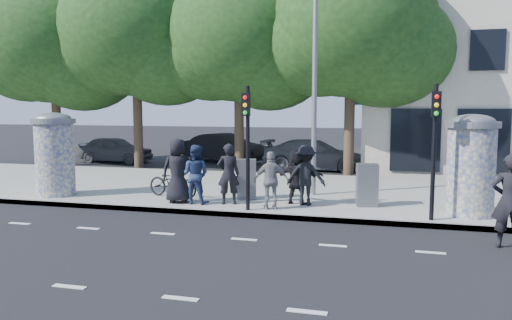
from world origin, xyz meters
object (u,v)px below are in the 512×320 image
(car_right, at_px, (315,155))
(ad_column_left, at_px, (55,152))
(street_lamp, at_px, (315,49))
(bicycle, at_px, (173,182))
(traffic_pole_far, at_px, (435,138))
(ad_column_right, at_px, (471,163))
(ped_a, at_px, (178,171))
(ped_d, at_px, (306,175))
(ped_e, at_px, (271,180))
(ped_b, at_px, (228,174))
(cabinet_left, at_px, (246,179))
(cabinet_right, at_px, (367,185))
(traffic_pole_near, at_px, (247,135))
(car_left, at_px, (115,149))
(car_mid, at_px, (225,148))
(ped_f, at_px, (297,177))
(man_road, at_px, (510,201))
(ped_c, at_px, (195,174))

(car_right, bearing_deg, ad_column_left, 144.65)
(street_lamp, xyz_separation_m, bicycle, (-4.22, -1.50, -4.17))
(traffic_pole_far, bearing_deg, ad_column_right, 42.21)
(ad_column_left, relative_size, ped_a, 1.38)
(ped_d, bearing_deg, ped_e, 47.15)
(ad_column_right, bearing_deg, ped_b, -178.35)
(traffic_pole_far, xyz_separation_m, bicycle, (-7.62, 1.34, -1.61))
(cabinet_left, height_order, cabinet_right, cabinet_left)
(traffic_pole_far, xyz_separation_m, ped_e, (-4.20, 0.32, -1.27))
(traffic_pole_near, bearing_deg, car_left, 134.01)
(traffic_pole_far, bearing_deg, car_mid, 127.58)
(ped_f, bearing_deg, traffic_pole_far, 173.48)
(ped_b, bearing_deg, ad_column_right, 161.55)
(ped_e, distance_m, ped_f, 1.09)
(ped_d, relative_size, cabinet_left, 1.41)
(cabinet_right, bearing_deg, ad_column_left, 172.54)
(man_road, bearing_deg, car_left, -31.64)
(ped_f, distance_m, car_right, 9.09)
(traffic_pole_far, height_order, ped_b, traffic_pole_far)
(ped_b, xyz_separation_m, car_mid, (-3.99, 11.72, -0.28))
(ped_b, distance_m, ped_d, 2.25)
(ped_a, bearing_deg, ped_c, 166.66)
(street_lamp, height_order, ped_a, street_lamp)
(ad_column_left, distance_m, car_right, 11.91)
(ped_b, bearing_deg, traffic_pole_near, 117.04)
(car_mid, xyz_separation_m, car_right, (5.17, -2.12, -0.05))
(street_lamp, distance_m, man_road, 7.56)
(ped_b, relative_size, ped_e, 1.10)
(ad_column_right, distance_m, street_lamp, 5.81)
(cabinet_left, xyz_separation_m, cabinet_right, (3.64, -0.19, -0.00))
(ped_d, xyz_separation_m, bicycle, (-4.24, 0.17, -0.40))
(ped_c, relative_size, car_right, 0.35)
(ped_a, relative_size, ped_f, 1.18)
(ped_a, bearing_deg, car_right, -120.76)
(ped_d, distance_m, man_road, 5.53)
(ped_b, distance_m, cabinet_right, 4.00)
(ad_column_right, height_order, bicycle, ad_column_right)
(ped_f, bearing_deg, car_right, -72.69)
(street_lamp, xyz_separation_m, ped_d, (0.03, -1.67, -3.77))
(ped_e, height_order, cabinet_right, ped_e)
(cabinet_right, distance_m, car_mid, 13.55)
(man_road, bearing_deg, car_mid, -46.91)
(ped_a, bearing_deg, street_lamp, -163.43)
(ped_d, bearing_deg, car_right, -82.25)
(ped_f, bearing_deg, ped_c, 25.91)
(cabinet_right, height_order, car_mid, car_mid)
(traffic_pole_far, xyz_separation_m, ped_c, (-6.54, 0.56, -1.21))
(ped_e, bearing_deg, traffic_pole_near, 10.51)
(cabinet_left, height_order, car_right, car_right)
(ad_column_left, distance_m, ped_e, 7.23)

